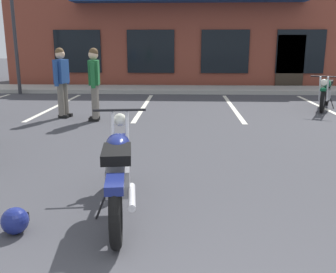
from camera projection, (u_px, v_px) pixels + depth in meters
ground_plane at (190, 160)px, 5.93m from camera, size 80.00×80.00×0.00m
sidewalk_kerb at (187, 89)px, 14.38m from camera, size 22.00×1.80×0.14m
brick_storefront_building at (188, 36)px, 17.66m from camera, size 14.90×6.21×4.17m
painted_stall_lines at (188, 107)px, 10.91m from camera, size 12.82×4.80×0.01m
motorcycle_foreground_classic at (118, 171)px, 4.02m from camera, size 0.73×2.10×0.98m
motorcycle_blue_standard at (326, 92)px, 10.43m from camera, size 1.15×1.98×0.98m
person_in_black_shirt at (62, 78)px, 9.13m from camera, size 0.33×0.61×1.68m
person_in_shorts_foreground at (94, 80)px, 8.75m from camera, size 0.31×0.61×1.68m
helmet_on_pavement at (15, 221)px, 3.61m from camera, size 0.26×0.26×0.26m
parking_lot_lamp_post at (10, 1)px, 12.73m from camera, size 0.24×0.76×4.85m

